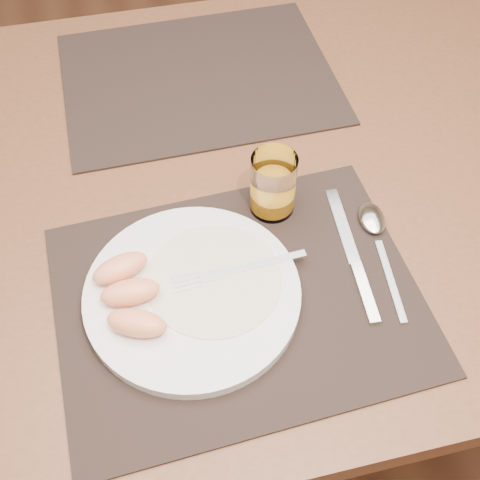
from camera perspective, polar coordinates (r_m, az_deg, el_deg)
The scene contains 11 objects.
ground at distance 1.53m, azimuth -1.25°, elevation -13.22°, with size 5.00×5.00×0.00m, color #55301D.
table at distance 0.96m, azimuth -1.95°, elevation 3.02°, with size 1.40×0.90×0.75m.
placemat_near at distance 0.76m, azimuth -0.19°, elevation -5.54°, with size 0.45×0.35×0.00m, color black.
placemat_far at distance 1.06m, azimuth -3.95°, elevation 15.10°, with size 0.45×0.35×0.00m, color black.
plate at distance 0.75m, azimuth -4.53°, elevation -5.12°, with size 0.27×0.27×0.02m, color white.
plate_dressing at distance 0.75m, azimuth -2.47°, elevation -3.71°, with size 0.17×0.17×0.00m.
fork at distance 0.76m, azimuth -1.13°, elevation -3.04°, with size 0.18×0.03×0.00m.
knife at distance 0.80m, azimuth 10.87°, elevation -2.16°, with size 0.03×0.22×0.01m.
spoon at distance 0.84m, azimuth 12.63°, elevation 1.24°, with size 0.04×0.19×0.01m.
juice_glass at distance 0.81m, azimuth 3.14°, elevation 5.08°, with size 0.06×0.06×0.09m.
grapefruit_wedges at distance 0.74m, azimuth -10.49°, elevation -5.05°, with size 0.09×0.14×0.03m.
Camera 1 is at (-0.11, -0.61, 1.40)m, focal length 45.00 mm.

